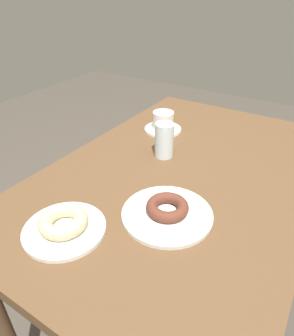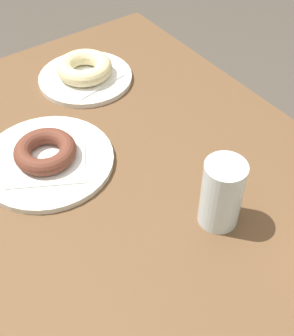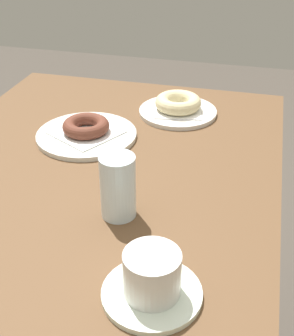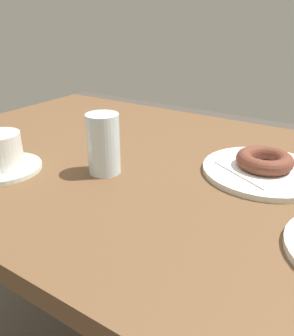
# 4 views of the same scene
# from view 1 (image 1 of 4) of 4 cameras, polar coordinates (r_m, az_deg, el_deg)

# --- Properties ---
(ground_plane) EXTENTS (6.00, 6.00, 0.00)m
(ground_plane) POSITION_cam_1_polar(r_m,az_deg,el_deg) (1.50, 4.90, -25.15)
(ground_plane) COLOR #49423A
(table) EXTENTS (1.17, 0.76, 0.74)m
(table) POSITION_cam_1_polar(r_m,az_deg,el_deg) (1.00, 6.64, -4.08)
(table) COLOR brown
(table) RESTS_ON ground_plane
(plate_chocolate_ring) EXTENTS (0.23, 0.23, 0.01)m
(plate_chocolate_ring) POSITION_cam_1_polar(r_m,az_deg,el_deg) (0.77, 3.81, -8.70)
(plate_chocolate_ring) COLOR silver
(plate_chocolate_ring) RESTS_ON table
(napkin_chocolate_ring) EXTENTS (0.18, 0.18, 0.00)m
(napkin_chocolate_ring) POSITION_cam_1_polar(r_m,az_deg,el_deg) (0.77, 3.82, -8.31)
(napkin_chocolate_ring) COLOR white
(napkin_chocolate_ring) RESTS_ON plate_chocolate_ring
(donut_chocolate_ring) EXTENTS (0.11, 0.11, 0.03)m
(donut_chocolate_ring) POSITION_cam_1_polar(r_m,az_deg,el_deg) (0.76, 3.87, -7.38)
(donut_chocolate_ring) COLOR brown
(donut_chocolate_ring) RESTS_ON napkin_chocolate_ring
(plate_sugar_ring) EXTENTS (0.20, 0.20, 0.01)m
(plate_sugar_ring) POSITION_cam_1_polar(r_m,az_deg,el_deg) (0.76, -15.28, -11.12)
(plate_sugar_ring) COLOR silver
(plate_sugar_ring) RESTS_ON table
(napkin_sugar_ring) EXTENTS (0.14, 0.14, 0.00)m
(napkin_sugar_ring) POSITION_cam_1_polar(r_m,az_deg,el_deg) (0.75, -15.35, -10.74)
(napkin_sugar_ring) COLOR white
(napkin_sugar_ring) RESTS_ON plate_sugar_ring
(donut_sugar_ring) EXTENTS (0.12, 0.12, 0.03)m
(donut_sugar_ring) POSITION_cam_1_polar(r_m,az_deg,el_deg) (0.74, -15.56, -9.68)
(donut_sugar_ring) COLOR beige
(donut_sugar_ring) RESTS_ON napkin_sugar_ring
(water_glass) EXTENTS (0.06, 0.06, 0.12)m
(water_glass) POSITION_cam_1_polar(r_m,az_deg,el_deg) (1.00, 3.27, 5.25)
(water_glass) COLOR silver
(water_glass) RESTS_ON table
(coffee_cup) EXTENTS (0.14, 0.14, 0.08)m
(coffee_cup) POSITION_cam_1_polar(r_m,az_deg,el_deg) (1.20, 3.04, 8.53)
(coffee_cup) COLOR silver
(coffee_cup) RESTS_ON table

